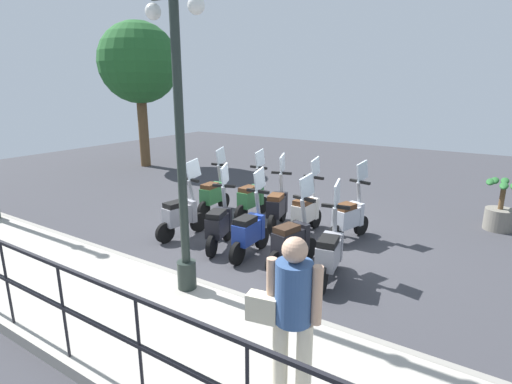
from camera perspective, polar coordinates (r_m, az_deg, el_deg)
The scene contains 17 objects.
ground_plane at distance 7.74m, azimuth 2.32°, elevation -7.29°, with size 28.00×28.00×0.00m, color #38383D.
promenade_walkway at distance 5.52m, azimuth -15.44°, elevation -16.75°, with size 2.20×20.00×0.15m.
fence_railing at distance 4.62m, azimuth -26.08°, elevation -12.90°, with size 0.04×16.03×1.07m.
lamp_post_near at distance 5.31m, azimuth -10.64°, elevation 4.56°, with size 0.26×0.90×4.17m.
pedestrian_with_bag at distance 3.56m, azimuth 4.99°, elevation -16.39°, with size 0.38×0.64×1.59m.
tree_large at distance 15.42m, azimuth -16.41°, elevation 17.18°, with size 2.84×2.84×5.14m.
potted_palm at distance 9.73m, azimuth 31.52°, elevation -2.11°, with size 1.06×0.66×1.05m.
scooter_near_0 at distance 6.23m, azimuth 10.49°, elevation -8.44°, with size 1.22×0.47×1.54m.
scooter_near_1 at distance 6.61m, azimuth 5.22°, elevation -6.82°, with size 1.22×0.50×1.54m.
scooter_near_2 at distance 7.00m, azimuth -0.89°, elevation -5.51°, with size 1.23×0.44×1.54m.
scooter_near_3 at distance 7.37m, azimuth -5.24°, elevation -4.50°, with size 1.20×0.55×1.54m.
scooter_near_4 at distance 8.01m, azimuth -10.61°, elevation -3.11°, with size 1.23×0.47×1.54m.
scooter_far_0 at distance 7.93m, azimuth 13.19°, elevation -3.42°, with size 1.21×0.53×1.54m.
scooter_far_1 at distance 8.12m, azimuth 7.18°, elevation -2.71°, with size 1.23×0.44×1.54m.
scooter_far_2 at distance 8.43m, azimuth 3.09°, elevation -1.95°, with size 1.21×0.51×1.54m.
scooter_far_3 at distance 9.03m, azimuth -0.62°, elevation -0.78°, with size 1.23×0.44×1.54m.
scooter_far_4 at distance 9.37m, azimuth -6.08°, elevation -0.27°, with size 1.23×0.44×1.54m.
Camera 1 is at (-6.17, -3.64, 2.93)m, focal length 28.00 mm.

